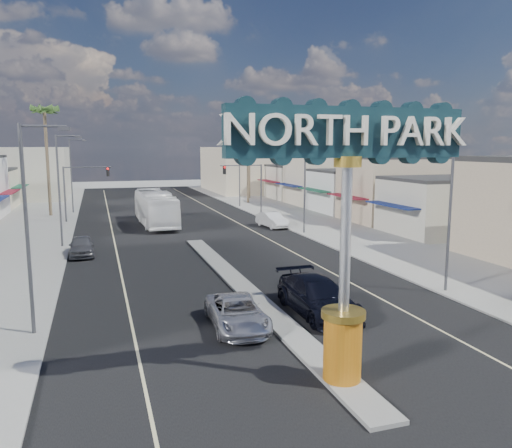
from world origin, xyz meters
TOP-DOWN VIEW (x-y plane):
  - ground at (0.00, 30.00)m, footprint 160.00×160.00m
  - road at (0.00, 30.00)m, footprint 20.00×120.00m
  - median_island at (0.00, 14.00)m, footprint 1.30×30.00m
  - sidewalk_left at (-14.00, 30.00)m, footprint 8.00×120.00m
  - sidewalk_right at (14.00, 30.00)m, footprint 8.00×120.00m
  - storefront_row_right at (24.00, 43.00)m, footprint 12.00×42.00m
  - backdrop_far_left at (-22.00, 75.00)m, footprint 20.00×20.00m
  - backdrop_far_right at (22.00, 75.00)m, footprint 20.00×20.00m
  - gateway_sign at (0.00, 1.98)m, footprint 8.20×1.50m
  - traffic_signal_left at (-9.18, 43.99)m, footprint 5.09×0.45m
  - traffic_signal_right at (9.18, 43.99)m, footprint 5.09×0.45m
  - streetlight_l_near at (-10.43, 10.00)m, footprint 2.03×0.22m
  - streetlight_l_mid at (-10.43, 30.00)m, footprint 2.03×0.22m
  - streetlight_l_far at (-10.43, 52.00)m, footprint 2.03×0.22m
  - streetlight_r_near at (10.43, 10.00)m, footprint 2.03×0.22m
  - streetlight_r_mid at (10.43, 30.00)m, footprint 2.03×0.22m
  - streetlight_r_far at (10.43, 52.00)m, footprint 2.03×0.22m
  - palm_left_far at (-13.00, 50.00)m, footprint 2.60×2.60m
  - palm_right_mid at (13.00, 56.00)m, footprint 2.60×2.60m
  - palm_right_far at (15.00, 62.00)m, footprint 2.60×2.60m
  - suv_left at (-2.00, 8.24)m, footprint 2.54×5.10m
  - suv_right at (2.24, 8.87)m, footprint 2.56×6.09m
  - car_parked_left at (-9.00, 26.26)m, footprint 1.80×4.40m
  - car_parked_right at (9.00, 34.46)m, footprint 2.21×4.77m
  - city_bus at (-2.00, 39.74)m, footprint 3.28×12.71m

SIDE VIEW (x-z plane):
  - ground at x=0.00m, z-range 0.00..0.00m
  - road at x=0.00m, z-range 0.00..0.01m
  - sidewalk_left at x=-14.00m, z-range 0.00..0.12m
  - sidewalk_right at x=14.00m, z-range 0.00..0.12m
  - median_island at x=0.00m, z-range 0.00..0.16m
  - suv_left at x=-2.00m, z-range 0.00..1.39m
  - car_parked_left at x=-9.00m, z-range 0.00..1.50m
  - car_parked_right at x=9.00m, z-range 0.00..1.51m
  - suv_right at x=2.24m, z-range 0.00..1.76m
  - city_bus at x=-2.00m, z-range 0.00..3.52m
  - storefront_row_right at x=24.00m, z-range 0.00..6.00m
  - backdrop_far_left at x=-22.00m, z-range 0.00..8.00m
  - backdrop_far_right at x=22.00m, z-range 0.00..8.00m
  - traffic_signal_left at x=-9.18m, z-range 1.27..7.27m
  - traffic_signal_right at x=9.18m, z-range 1.27..7.27m
  - streetlight_l_near at x=-10.43m, z-range 0.57..9.57m
  - streetlight_l_mid at x=-10.43m, z-range 0.57..9.57m
  - streetlight_l_far at x=-10.43m, z-range 0.57..9.57m
  - streetlight_r_near at x=10.43m, z-range 0.57..9.57m
  - streetlight_r_mid at x=10.43m, z-range 0.57..9.57m
  - streetlight_r_far at x=10.43m, z-range 0.57..9.57m
  - gateway_sign at x=0.00m, z-range 1.35..10.50m
  - palm_right_mid at x=13.00m, z-range 4.55..16.65m
  - palm_left_far at x=-13.00m, z-range 4.95..18.05m
  - palm_right_far at x=15.00m, z-range 5.34..19.44m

